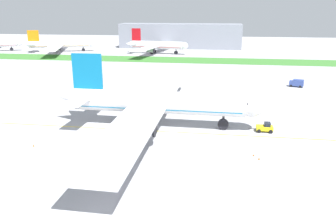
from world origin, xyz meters
TOP-DOWN VIEW (x-y plane):
  - ground_plane at (0.00, 0.00)m, footprint 600.00×600.00m
  - apron_taxi_line at (0.00, -1.32)m, footprint 280.00×0.36m
  - grass_median_strip at (0.00, 117.29)m, footprint 320.00×24.00m
  - airliner_foreground at (-4.33, 2.56)m, footprint 52.17×82.12m
  - pushback_tug at (22.47, 2.20)m, footprint 5.67×2.63m
  - ground_crew_wingwalker_port at (-5.79, 2.91)m, footprint 0.43×0.49m
  - traffic_cone_near_nose at (-27.68, -14.38)m, footprint 0.36×0.36m
  - traffic_cone_port_wing at (19.36, -13.99)m, footprint 0.36×0.36m
  - traffic_cone_starboard_wing at (18.47, -12.48)m, footprint 0.36×0.36m
  - service_truck_baggage_loader at (40.55, 53.61)m, footprint 5.46×3.76m
  - parked_airliner_far_centre at (-98.70, 144.72)m, footprint 46.98×76.75m
  - parked_airliner_far_right at (-30.06, 144.11)m, footprint 43.29×67.74m
  - terminal_building at (-18.14, 181.71)m, footprint 91.14×20.00m

SIDE VIEW (x-z plane):
  - ground_plane at x=0.00m, z-range 0.00..0.00m
  - apron_taxi_line at x=0.00m, z-range 0.00..0.01m
  - grass_median_strip at x=0.00m, z-range 0.00..0.10m
  - traffic_cone_near_nose at x=-27.68m, z-range -0.01..0.57m
  - traffic_cone_port_wing at x=19.36m, z-range -0.01..0.57m
  - traffic_cone_starboard_wing at x=18.47m, z-range -0.01..0.57m
  - ground_crew_wingwalker_port at x=-5.79m, z-range 0.17..1.79m
  - pushback_tug at x=22.47m, z-range -0.10..2.19m
  - service_truck_baggage_loader at x=40.55m, z-range 0.12..2.99m
  - parked_airliner_far_centre at x=-98.70m, z-range -2.37..12.37m
  - parked_airliner_far_right at x=-30.06m, z-range -2.61..13.60m
  - airliner_foreground at x=-4.33m, z-range -2.85..14.92m
  - terminal_building at x=-18.14m, z-range 0.00..18.00m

